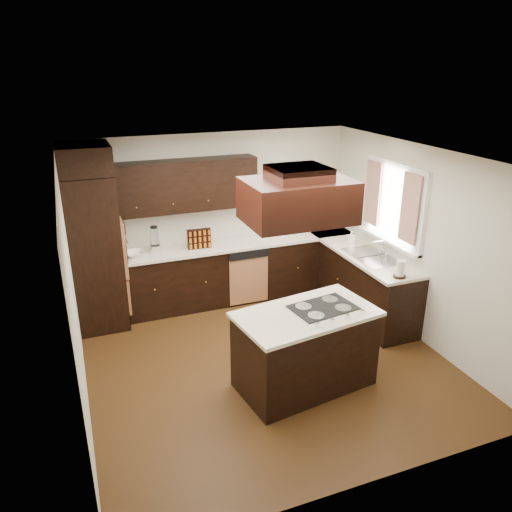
% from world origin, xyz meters
% --- Properties ---
extents(floor, '(4.20, 4.20, 0.02)m').
position_xyz_m(floor, '(0.00, 0.00, -0.01)').
color(floor, '#533315').
rests_on(floor, ground).
extents(ceiling, '(4.20, 4.20, 0.02)m').
position_xyz_m(ceiling, '(0.00, 0.00, 2.51)').
color(ceiling, white).
rests_on(ceiling, ground).
extents(wall_back, '(4.20, 0.02, 2.50)m').
position_xyz_m(wall_back, '(0.00, 2.11, 1.25)').
color(wall_back, beige).
rests_on(wall_back, ground).
extents(wall_front, '(4.20, 0.02, 2.50)m').
position_xyz_m(wall_front, '(0.00, -2.11, 1.25)').
color(wall_front, beige).
rests_on(wall_front, ground).
extents(wall_left, '(0.02, 4.20, 2.50)m').
position_xyz_m(wall_left, '(-2.11, 0.00, 1.25)').
color(wall_left, beige).
rests_on(wall_left, ground).
extents(wall_right, '(0.02, 4.20, 2.50)m').
position_xyz_m(wall_right, '(2.11, 0.00, 1.25)').
color(wall_right, beige).
rests_on(wall_right, ground).
extents(oven_column, '(0.65, 0.75, 2.12)m').
position_xyz_m(oven_column, '(-1.78, 1.71, 1.06)').
color(oven_column, black).
rests_on(oven_column, floor).
extents(wall_oven_face, '(0.05, 0.62, 0.78)m').
position_xyz_m(wall_oven_face, '(-1.43, 1.71, 1.12)').
color(wall_oven_face, '#AF7148').
rests_on(wall_oven_face, oven_column).
extents(base_cabinets_back, '(2.93, 0.60, 0.88)m').
position_xyz_m(base_cabinets_back, '(0.03, 1.80, 0.44)').
color(base_cabinets_back, black).
rests_on(base_cabinets_back, floor).
extents(base_cabinets_right, '(0.60, 2.40, 0.88)m').
position_xyz_m(base_cabinets_right, '(1.80, 0.90, 0.44)').
color(base_cabinets_right, black).
rests_on(base_cabinets_right, floor).
extents(countertop_back, '(2.93, 0.63, 0.04)m').
position_xyz_m(countertop_back, '(0.03, 1.79, 0.90)').
color(countertop_back, beige).
rests_on(countertop_back, base_cabinets_back).
extents(countertop_right, '(0.63, 2.40, 0.04)m').
position_xyz_m(countertop_right, '(1.79, 0.90, 0.90)').
color(countertop_right, beige).
rests_on(countertop_right, base_cabinets_right).
extents(upper_cabinets, '(2.00, 0.34, 0.72)m').
position_xyz_m(upper_cabinets, '(-0.43, 1.93, 1.81)').
color(upper_cabinets, black).
rests_on(upper_cabinets, wall_back).
extents(dishwasher_front, '(0.60, 0.05, 0.72)m').
position_xyz_m(dishwasher_front, '(0.33, 1.50, 0.40)').
color(dishwasher_front, '#AF7148').
rests_on(dishwasher_front, floor).
extents(window_frame, '(0.06, 1.32, 1.12)m').
position_xyz_m(window_frame, '(2.07, 0.55, 1.65)').
color(window_frame, white).
rests_on(window_frame, wall_right).
extents(window_pane, '(0.00, 1.20, 1.00)m').
position_xyz_m(window_pane, '(2.10, 0.55, 1.65)').
color(window_pane, white).
rests_on(window_pane, wall_right).
extents(curtain_left, '(0.02, 0.34, 0.90)m').
position_xyz_m(curtain_left, '(2.01, 0.13, 1.70)').
color(curtain_left, beige).
rests_on(curtain_left, wall_right).
extents(curtain_right, '(0.02, 0.34, 0.90)m').
position_xyz_m(curtain_right, '(2.01, 0.97, 1.70)').
color(curtain_right, beige).
rests_on(curtain_right, wall_right).
extents(sink_rim, '(0.52, 0.84, 0.01)m').
position_xyz_m(sink_rim, '(1.80, 0.55, 0.92)').
color(sink_rim, silver).
rests_on(sink_rim, countertop_right).
extents(island, '(1.56, 1.00, 0.88)m').
position_xyz_m(island, '(0.22, -0.60, 0.44)').
color(island, black).
rests_on(island, floor).
extents(island_top, '(1.62, 1.06, 0.04)m').
position_xyz_m(island_top, '(0.22, -0.60, 0.90)').
color(island_top, beige).
rests_on(island_top, island).
extents(cooktop, '(0.75, 0.55, 0.01)m').
position_xyz_m(cooktop, '(0.44, -0.57, 0.93)').
color(cooktop, black).
rests_on(cooktop, island_top).
extents(range_hood, '(1.05, 0.72, 0.42)m').
position_xyz_m(range_hood, '(0.10, -0.55, 2.16)').
color(range_hood, black).
rests_on(range_hood, ceiling).
extents(hood_duct, '(0.55, 0.50, 0.13)m').
position_xyz_m(hood_duct, '(0.10, -0.55, 2.44)').
color(hood_duct, black).
rests_on(hood_duct, ceiling).
extents(blender_base, '(0.15, 0.15, 0.10)m').
position_xyz_m(blender_base, '(-0.96, 1.80, 0.97)').
color(blender_base, silver).
rests_on(blender_base, countertop_back).
extents(blender_pitcher, '(0.13, 0.13, 0.26)m').
position_xyz_m(blender_pitcher, '(-0.96, 1.80, 1.15)').
color(blender_pitcher, silver).
rests_on(blender_pitcher, blender_base).
extents(spice_rack, '(0.34, 0.11, 0.28)m').
position_xyz_m(spice_rack, '(-0.34, 1.74, 1.06)').
color(spice_rack, black).
rests_on(spice_rack, countertop_back).
extents(mixing_bowl, '(0.28, 0.28, 0.07)m').
position_xyz_m(mixing_bowl, '(-1.27, 1.74, 0.95)').
color(mixing_bowl, white).
rests_on(mixing_bowl, countertop_back).
extents(soap_bottle, '(0.09, 0.09, 0.20)m').
position_xyz_m(soap_bottle, '(1.79, 1.10, 1.02)').
color(soap_bottle, white).
rests_on(soap_bottle, countertop_right).
extents(paper_towel, '(0.13, 0.13, 0.23)m').
position_xyz_m(paper_towel, '(1.73, -0.18, 1.03)').
color(paper_towel, white).
rests_on(paper_towel, countertop_right).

